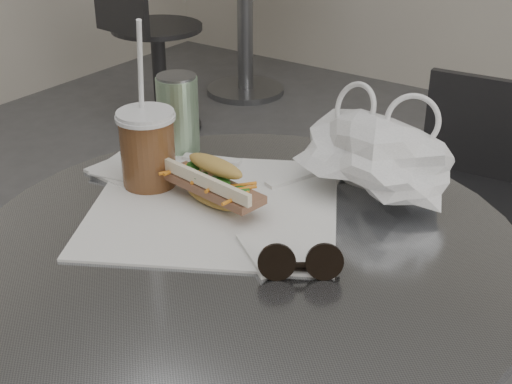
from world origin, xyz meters
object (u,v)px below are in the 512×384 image
Objects in this scene: sunglasses at (300,264)px; bg_table at (245,3)px; bg_chair at (152,59)px; drink_can at (178,114)px; banh_mi at (214,183)px; chair_far at (455,242)px; iced_coffee at (148,148)px.

bg_table is at bearing 91.40° from sunglasses.
sunglasses is (1.73, -1.57, 0.42)m from bg_chair.
drink_can reaches higher than sunglasses.
chair_far is at bearing 90.28° from banh_mi.
iced_coffee is at bearing 130.17° from sunglasses.
banh_mi is at bearing 76.82° from chair_far.
banh_mi reaches higher than sunglasses.
bg_chair is at bearing 134.86° from drink_can.
bg_chair is (-0.03, -0.66, -0.13)m from bg_table.
iced_coffee reaches higher than banh_mi.
banh_mi is 1.65× the size of drink_can.
bg_table is 3.31× the size of banh_mi.
bg_chair is at bearing -27.30° from chair_far.
banh_mi is at bearing 121.14° from sunglasses.
banh_mi reaches higher than chair_far.
drink_can is (1.35, -1.36, 0.47)m from bg_chair.
banh_mi is (-0.12, -0.81, 0.46)m from chair_far.
iced_coffee reaches higher than bg_table.
bg_table is 2.44m from drink_can.
bg_table is at bearing 123.27° from drink_can.
bg_table is 0.67m from bg_chair.
bg_table is 2.64m from banh_mi.
iced_coffee is at bearing -57.38° from bg_table.
drink_can is (1.32, -2.02, 0.34)m from bg_table.
banh_mi is (1.50, -2.15, 0.31)m from bg_table.
bg_table reaches higher than chair_far.
drink_can reaches higher than banh_mi.
chair_far is at bearing 66.73° from drink_can.
banh_mi is 0.22m from sunglasses.
bg_table is 2.83m from sunglasses.
bg_chair is 5.53× the size of drink_can.
bg_chair reaches higher than chair_far.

